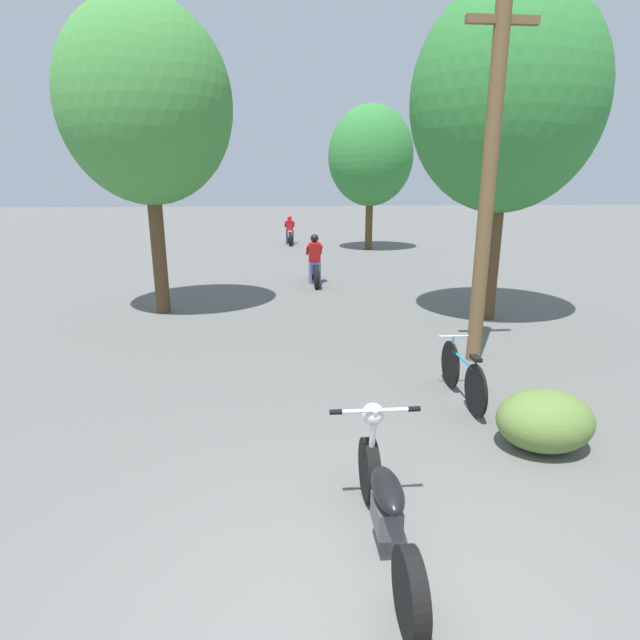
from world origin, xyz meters
name	(u,v)px	position (x,y,z in m)	size (l,w,h in m)	color
ground_plane	(368,627)	(0.00, 0.00, 0.00)	(120.00, 120.00, 0.00)	#60605E
utility_pole	(489,179)	(2.79, 5.17, 3.01)	(1.10, 0.24, 5.84)	brown
roadside_tree_right_near	(507,100)	(4.12, 7.76, 4.55)	(3.89, 3.50, 6.80)	#513A23
roadside_tree_right_far	(371,156)	(3.60, 19.65, 4.01)	(3.68, 3.31, 6.14)	#513A23
roadside_tree_left	(146,105)	(-3.25, 8.96, 4.54)	(3.65, 3.28, 6.66)	#513A23
roadside_bush	(545,420)	(2.44, 2.21, 0.35)	(1.10, 0.88, 0.70)	#5B7A38
motorcycle_foreground	(385,504)	(0.27, 0.78, 0.42)	(0.82, 2.11, 1.03)	black
motorcycle_rider_lead	(315,265)	(0.57, 12.03, 0.56)	(0.50, 2.14, 1.47)	black
motorcycle_rider_far	(290,233)	(0.11, 21.84, 0.52)	(0.50, 2.07, 1.37)	black
bicycle_parked	(462,375)	(1.97, 3.57, 0.38)	(0.44, 1.68, 0.82)	black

